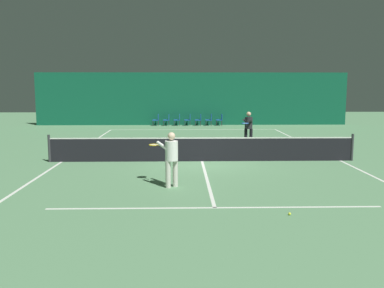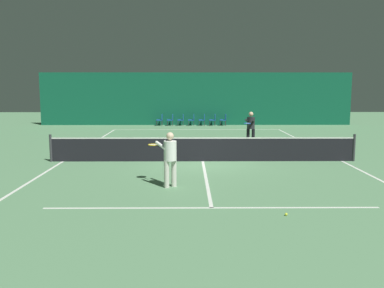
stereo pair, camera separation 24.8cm
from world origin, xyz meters
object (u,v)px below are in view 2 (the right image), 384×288
object	(u,v)px
tennis_ball	(286,214)
courtside_chair_4	(203,119)
courtside_chair_5	(213,119)
courtside_chair_3	(192,119)
tennis_net	(203,148)
courtside_chair_2	(182,119)
courtside_chair_0	(160,119)
player_far	(251,126)
player_near	(169,155)
courtside_chair_1	(171,119)
courtside_chair_6	(224,119)

from	to	relation	value
tennis_ball	courtside_chair_4	bearing A→B (deg)	93.16
courtside_chair_5	courtside_chair_3	bearing A→B (deg)	-90.00
tennis_net	courtside_chair_2	size ratio (longest dim) A/B	14.29
courtside_chair_0	courtside_chair_3	world-z (taller)	same
player_far	courtside_chair_4	size ratio (longest dim) A/B	1.97
tennis_net	player_near	distance (m)	4.37
player_far	courtside_chair_2	world-z (taller)	player_far
courtside_chair_1	player_far	bearing A→B (deg)	23.22
player_near	courtside_chair_6	size ratio (longest dim) A/B	1.94
courtside_chair_1	courtside_chair_5	distance (m)	3.10
courtside_chair_2	tennis_ball	size ratio (longest dim) A/B	12.73
courtside_chair_3	player_near	bearing A→B (deg)	-2.55
tennis_net	courtside_chair_2	world-z (taller)	tennis_net
courtside_chair_2	tennis_ball	bearing A→B (deg)	7.22
courtside_chair_6	tennis_ball	size ratio (longest dim) A/B	12.73
tennis_net	courtside_chair_4	bearing A→B (deg)	88.09
courtside_chair_3	courtside_chair_4	size ratio (longest dim) A/B	1.00
player_far	courtside_chair_0	size ratio (longest dim) A/B	1.97
courtside_chair_3	tennis_ball	bearing A→B (deg)	5.20
courtside_chair_2	courtside_chair_5	distance (m)	2.32
player_near	courtside_chair_3	bearing A→B (deg)	-37.13
tennis_net	courtside_chair_1	size ratio (longest dim) A/B	14.29
courtside_chair_0	tennis_ball	bearing A→B (deg)	11.20
courtside_chair_0	courtside_chair_4	world-z (taller)	same
courtside_chair_5	courtside_chair_6	distance (m)	0.77
tennis_net	courtside_chair_1	bearing A→B (deg)	97.13
courtside_chair_6	courtside_chair_2	bearing A→B (deg)	-90.00
tennis_net	tennis_ball	world-z (taller)	tennis_net
courtside_chair_0	courtside_chair_1	bearing A→B (deg)	90.00
tennis_net	courtside_chair_2	bearing A→B (deg)	94.14
courtside_chair_1	courtside_chair_3	distance (m)	1.55
courtside_chair_4	courtside_chair_3	bearing A→B (deg)	-90.00
courtside_chair_3	courtside_chair_0	bearing A→B (deg)	-90.00
courtside_chair_6	courtside_chair_3	bearing A→B (deg)	-90.00
courtside_chair_5	tennis_ball	size ratio (longest dim) A/B	12.73
courtside_chair_3	courtside_chair_5	world-z (taller)	same
courtside_chair_3	courtside_chair_6	xyz separation A→B (m)	(2.32, 0.00, 0.00)
player_near	player_far	world-z (taller)	player_far
tennis_net	player_near	bearing A→B (deg)	-104.97
tennis_ball	courtside_chair_0	bearing A→B (deg)	101.20
tennis_net	player_far	bearing A→B (deg)	60.71
courtside_chair_1	courtside_chair_5	xyz separation A→B (m)	(3.10, 0.00, 0.00)
player_far	tennis_ball	world-z (taller)	player_far
courtside_chair_1	courtside_chair_6	size ratio (longest dim) A/B	1.00
courtside_chair_1	player_near	bearing A→B (deg)	2.15
courtside_chair_3	courtside_chair_4	xyz separation A→B (m)	(0.77, 0.00, 0.00)
tennis_net	courtside_chair_4	size ratio (longest dim) A/B	14.29
courtside_chair_6	courtside_chair_0	bearing A→B (deg)	-90.00
player_far	tennis_net	bearing A→B (deg)	-10.98
courtside_chair_5	courtside_chair_4	bearing A→B (deg)	-90.00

